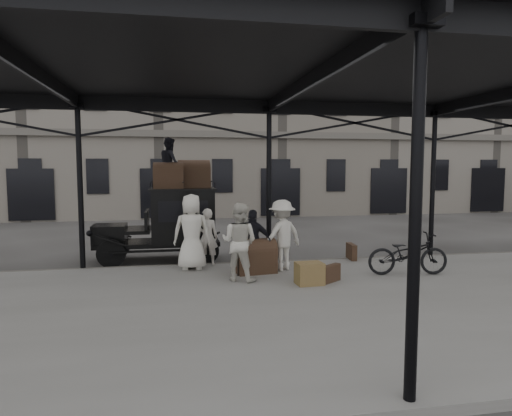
% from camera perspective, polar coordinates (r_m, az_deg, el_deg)
% --- Properties ---
extents(ground, '(120.00, 120.00, 0.00)m').
position_cam_1_polar(ground, '(11.12, 3.77, -9.48)').
color(ground, '#383533').
rests_on(ground, ground).
extents(platform, '(28.00, 8.00, 0.15)m').
position_cam_1_polar(platform, '(9.25, 6.88, -12.09)').
color(platform, slate).
rests_on(platform, ground).
extents(canopy, '(22.50, 9.00, 4.74)m').
position_cam_1_polar(canopy, '(9.27, 6.67, 16.24)').
color(canopy, black).
rests_on(canopy, ground).
extents(building_frontage, '(64.00, 8.00, 14.00)m').
position_cam_1_polar(building_frontage, '(28.85, -5.18, 13.58)').
color(building_frontage, slate).
rests_on(building_frontage, ground).
extents(taxi, '(3.65, 1.55, 2.18)m').
position_cam_1_polar(taxi, '(13.80, -10.44, -1.57)').
color(taxi, black).
rests_on(taxi, ground).
extents(porter_left, '(0.62, 0.47, 1.55)m').
position_cam_1_polar(porter_left, '(12.40, -6.09, -3.59)').
color(porter_left, beige).
rests_on(porter_left, platform).
extents(porter_midleft, '(1.12, 1.05, 1.83)m').
position_cam_1_polar(porter_midleft, '(10.68, -2.10, -4.24)').
color(porter_midleft, beige).
rests_on(porter_midleft, platform).
extents(porter_centre, '(1.00, 0.68, 1.97)m').
position_cam_1_polar(porter_centre, '(11.91, -8.03, -2.96)').
color(porter_centre, silver).
rests_on(porter_centre, platform).
extents(porter_official, '(1.01, 0.73, 1.59)m').
position_cam_1_polar(porter_official, '(11.52, -0.35, -4.14)').
color(porter_official, black).
rests_on(porter_official, platform).
extents(porter_right, '(1.35, 1.10, 1.82)m').
position_cam_1_polar(porter_right, '(11.73, 3.26, -3.40)').
color(porter_right, beige).
rests_on(porter_right, platform).
extents(bicycle, '(2.05, 0.94, 1.04)m').
position_cam_1_polar(bicycle, '(11.90, 18.44, -5.46)').
color(bicycle, black).
rests_on(bicycle, platform).
extents(porter_roof, '(0.67, 0.80, 1.47)m').
position_cam_1_polar(porter_roof, '(13.61, -10.69, 5.56)').
color(porter_roof, black).
rests_on(porter_roof, taxi).
extents(steamer_trunk_roof_near, '(0.87, 0.54, 0.63)m').
position_cam_1_polar(steamer_trunk_roof_near, '(13.46, -10.88, 3.76)').
color(steamer_trunk_roof_near, '#41291E').
rests_on(steamer_trunk_roof_near, taxi).
extents(steamer_trunk_roof_far, '(0.98, 0.64, 0.69)m').
position_cam_1_polar(steamer_trunk_roof_far, '(13.93, -7.77, 3.98)').
color(steamer_trunk_roof_far, '#41291E').
rests_on(steamer_trunk_roof_far, taxi).
extents(steamer_trunk_platform, '(1.06, 0.73, 0.72)m').
position_cam_1_polar(steamer_trunk_platform, '(11.53, -0.08, -6.33)').
color(steamer_trunk_platform, '#41291E').
rests_on(steamer_trunk_platform, platform).
extents(wicker_hamper, '(0.63, 0.48, 0.50)m').
position_cam_1_polar(wicker_hamper, '(10.51, 6.70, -8.13)').
color(wicker_hamper, olive).
rests_on(wicker_hamper, platform).
extents(suitcase_upright, '(0.20, 0.61, 0.45)m').
position_cam_1_polar(suitcase_upright, '(13.45, 11.84, -5.35)').
color(suitcase_upright, '#41291E').
rests_on(suitcase_upright, platform).
extents(suitcase_flat, '(0.57, 0.48, 0.40)m').
position_cam_1_polar(suitcase_flat, '(10.80, 9.33, -8.07)').
color(suitcase_flat, '#41291E').
rests_on(suitcase_flat, platform).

